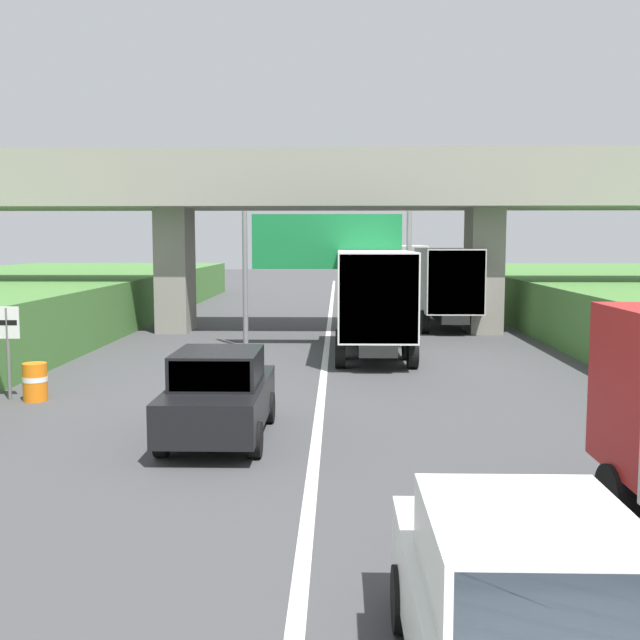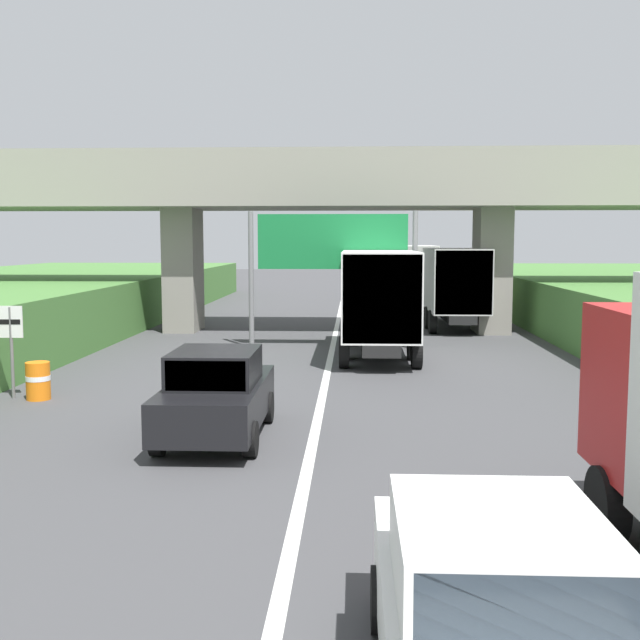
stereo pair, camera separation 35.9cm
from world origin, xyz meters
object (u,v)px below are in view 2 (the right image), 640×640
truck_green (378,298)px  construction_barrel_2 (38,380)px  car_black (216,394)px  car_white (494,616)px  overhead_highway_sign (333,249)px  truck_blue (416,268)px  speed_limit_sign (11,337)px  truck_yellow (453,283)px

truck_green → construction_barrel_2: (-8.29, -7.07, -1.47)m
car_black → construction_barrel_2: size_ratio=4.56×
car_white → car_black: bearing=113.9°
car_black → construction_barrel_2: car_black is taller
overhead_highway_sign → truck_blue: (4.90, 24.65, -1.53)m
truck_blue → speed_limit_sign: bearing=-110.2°
speed_limit_sign → car_black: bearing=-31.7°
truck_blue → construction_barrel_2: (-11.64, -33.58, -1.47)m
car_white → construction_barrel_2: 14.55m
truck_yellow → construction_barrel_2: 19.57m
truck_green → truck_blue: size_ratio=1.00×
speed_limit_sign → truck_yellow: bearing=51.3°
overhead_highway_sign → construction_barrel_2: (-6.74, -8.93, -3.01)m
overhead_highway_sign → truck_blue: overhead_highway_sign is taller
overhead_highway_sign → construction_barrel_2: 11.59m
speed_limit_sign → truck_blue: 35.68m
truck_yellow → truck_blue: same height
construction_barrel_2 → speed_limit_sign: bearing=171.9°
car_white → truck_blue: bearing=86.2°
car_black → truck_green: bearing=71.9°
truck_blue → overhead_highway_sign: bearing=-101.2°
overhead_highway_sign → car_white: bearing=-84.8°
truck_blue → car_white: (-3.03, -45.30, -1.08)m
speed_limit_sign → car_white: size_ratio=0.54×
car_black → car_white: same height
truck_yellow → construction_barrel_2: size_ratio=8.11×
truck_yellow → construction_barrel_2: truck_yellow is taller
overhead_highway_sign → car_white: 20.90m
car_black → car_white: size_ratio=1.00×
overhead_highway_sign → car_white: overhead_highway_sign is taller
speed_limit_sign → truck_yellow: (12.41, 15.48, 0.46)m
truck_yellow → construction_barrel_2: bearing=-127.1°
truck_blue → car_black: bearing=-100.4°
construction_barrel_2 → truck_green: bearing=40.5°
overhead_highway_sign → truck_yellow: bearing=53.0°
truck_blue → construction_barrel_2: 35.57m
overhead_highway_sign → speed_limit_sign: overhead_highway_sign is taller
construction_barrel_2 → car_white: bearing=-53.7°
overhead_highway_sign → speed_limit_sign: size_ratio=2.64×
truck_yellow → car_white: (-3.14, -27.30, -1.08)m
truck_green → car_black: bearing=-108.1°
overhead_highway_sign → construction_barrel_2: overhead_highway_sign is taller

